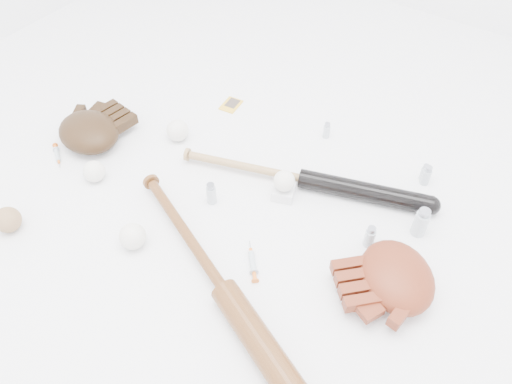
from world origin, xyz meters
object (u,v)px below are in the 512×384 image
Objects in this scene: glove_dark at (89,132)px; bat_dark at (302,179)px; pedestal at (284,192)px; bat_wood at (226,292)px.

bat_dark is at bearing 26.47° from glove_dark.
glove_dark is 0.72m from pedestal.
pedestal is (0.70, 0.17, -0.03)m from glove_dark.
glove_dark is (-0.77, 0.23, 0.01)m from bat_wood.
bat_wood is at bearing -102.34° from bat_dark.
glove_dark is (-0.72, -0.24, 0.02)m from bat_dark.
bat_dark is 0.08m from pedestal.
glove_dark reaches higher than pedestal.
pedestal is at bearing -126.24° from bat_dark.
bat_dark is at bearing 71.87° from pedestal.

